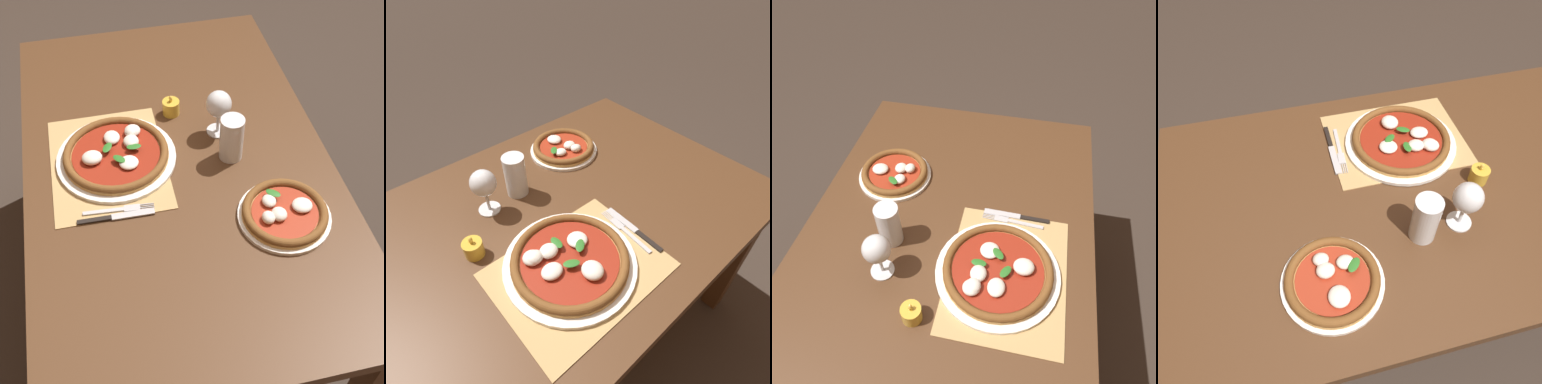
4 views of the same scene
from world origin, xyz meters
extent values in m
plane|color=#382D26|center=(0.00, 0.00, 0.00)|extent=(24.00, 24.00, 0.00)
cube|color=#4C301C|center=(0.00, 0.00, 0.72)|extent=(1.48, 0.92, 0.04)
cube|color=#4C301C|center=(0.68, -0.40, 0.35)|extent=(0.07, 0.07, 0.70)
cube|color=#4C301C|center=(0.68, 0.40, 0.35)|extent=(0.07, 0.07, 0.70)
cube|color=tan|center=(-0.03, -0.21, 0.74)|extent=(0.44, 0.34, 0.00)
cylinder|color=white|center=(-0.04, -0.18, 0.75)|extent=(0.36, 0.36, 0.01)
cylinder|color=tan|center=(-0.04, -0.18, 0.76)|extent=(0.32, 0.32, 0.01)
torus|color=brown|center=(-0.04, -0.18, 0.77)|extent=(0.32, 0.32, 0.02)
cylinder|color=maroon|center=(-0.04, -0.18, 0.77)|extent=(0.27, 0.27, 0.00)
ellipsoid|color=silver|center=(0.02, -0.15, 0.78)|extent=(0.06, 0.06, 0.02)
ellipsoid|color=silver|center=(-0.11, -0.12, 0.78)|extent=(0.05, 0.05, 0.03)
ellipsoid|color=silver|center=(-0.02, -0.25, 0.78)|extent=(0.06, 0.06, 0.03)
ellipsoid|color=silver|center=(-0.07, -0.13, 0.78)|extent=(0.05, 0.05, 0.03)
ellipsoid|color=silver|center=(-0.10, -0.18, 0.78)|extent=(0.06, 0.05, 0.02)
ellipsoid|color=silver|center=(-0.11, -0.12, 0.78)|extent=(0.05, 0.04, 0.03)
ellipsoid|color=#286B23|center=(0.01, -0.17, 0.79)|extent=(0.05, 0.05, 0.00)
ellipsoid|color=#286B23|center=(-0.05, -0.20, 0.79)|extent=(0.05, 0.04, 0.00)
ellipsoid|color=#286B23|center=(-0.04, -0.12, 0.79)|extent=(0.03, 0.04, 0.00)
cylinder|color=white|center=(0.29, 0.24, 0.75)|extent=(0.26, 0.26, 0.01)
cylinder|color=tan|center=(0.29, 0.24, 0.76)|extent=(0.24, 0.24, 0.01)
torus|color=brown|center=(0.29, 0.24, 0.77)|extent=(0.24, 0.24, 0.02)
cylinder|color=maroon|center=(0.29, 0.24, 0.76)|extent=(0.18, 0.18, 0.00)
ellipsoid|color=silver|center=(0.30, 0.22, 0.78)|extent=(0.05, 0.04, 0.03)
ellipsoid|color=silver|center=(0.31, 0.19, 0.78)|extent=(0.04, 0.04, 0.03)
ellipsoid|color=silver|center=(0.28, 0.29, 0.77)|extent=(0.05, 0.06, 0.02)
ellipsoid|color=silver|center=(0.25, 0.21, 0.77)|extent=(0.04, 0.04, 0.02)
ellipsoid|color=#286B23|center=(0.23, 0.23, 0.78)|extent=(0.05, 0.05, 0.00)
cylinder|color=silver|center=(-0.09, 0.15, 0.74)|extent=(0.07, 0.07, 0.00)
cylinder|color=silver|center=(-0.09, 0.15, 0.78)|extent=(0.01, 0.01, 0.06)
ellipsoid|color=silver|center=(-0.09, 0.15, 0.85)|extent=(0.08, 0.08, 0.08)
ellipsoid|color=#AD5B14|center=(-0.09, 0.15, 0.84)|extent=(0.07, 0.07, 0.05)
cylinder|color=silver|center=(0.02, 0.16, 0.81)|extent=(0.07, 0.07, 0.15)
cylinder|color=black|center=(0.02, 0.16, 0.80)|extent=(0.07, 0.07, 0.12)
cylinder|color=silver|center=(0.02, 0.16, 0.86)|extent=(0.07, 0.07, 0.02)
cube|color=#B7B7BC|center=(0.16, -0.24, 0.75)|extent=(0.02, 0.12, 0.00)
cube|color=#B7B7BC|center=(0.17, -0.16, 0.75)|extent=(0.02, 0.05, 0.00)
cylinder|color=#B7B7BC|center=(0.18, -0.12, 0.75)|extent=(0.01, 0.04, 0.00)
cylinder|color=#B7B7BC|center=(0.17, -0.12, 0.75)|extent=(0.01, 0.04, 0.00)
cylinder|color=#B7B7BC|center=(0.17, -0.12, 0.75)|extent=(0.01, 0.04, 0.00)
cylinder|color=#B7B7BC|center=(0.16, -0.12, 0.75)|extent=(0.01, 0.04, 0.00)
cube|color=black|center=(0.19, -0.27, 0.75)|extent=(0.02, 0.10, 0.01)
cube|color=#B7B7BC|center=(0.19, -0.16, 0.75)|extent=(0.02, 0.12, 0.00)
cylinder|color=gold|center=(-0.21, 0.02, 0.77)|extent=(0.06, 0.06, 0.05)
cylinder|color=silver|center=(-0.21, 0.02, 0.76)|extent=(0.04, 0.04, 0.03)
ellipsoid|color=#F9C64C|center=(-0.21, 0.02, 0.80)|extent=(0.01, 0.01, 0.02)
camera|label=1|loc=(1.13, -0.21, 1.90)|focal=50.00mm
camera|label=2|loc=(-0.35, -0.58, 1.48)|focal=30.00mm
camera|label=3|loc=(-0.61, -0.20, 1.71)|focal=35.00mm
camera|label=4|loc=(0.35, 0.64, 1.61)|focal=35.00mm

